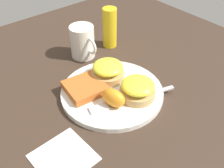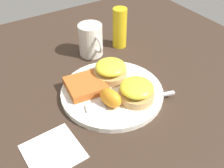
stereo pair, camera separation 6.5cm
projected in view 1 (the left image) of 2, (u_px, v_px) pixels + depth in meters
ground_plane at (112, 94)px, 0.68m from camera, size 1.10×1.10×0.00m
plate at (112, 92)px, 0.67m from camera, size 0.26×0.26×0.01m
sandwich_benedict_left at (138, 89)px, 0.63m from camera, size 0.09×0.09×0.05m
sandwich_benedict_right at (108, 70)px, 0.69m from camera, size 0.09×0.09×0.05m
hashbrown_patty at (85, 87)px, 0.66m from camera, size 0.10×0.10×0.02m
orange_wedge at (114, 98)px, 0.61m from camera, size 0.07×0.05×0.04m
fork at (128, 100)px, 0.63m from camera, size 0.08×0.22×0.00m
cup at (83, 42)px, 0.78m from camera, size 0.10×0.07×0.10m
napkin at (64, 157)px, 0.53m from camera, size 0.11×0.11×0.00m
condiment_bottle at (110, 28)px, 0.82m from camera, size 0.04×0.04×0.13m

